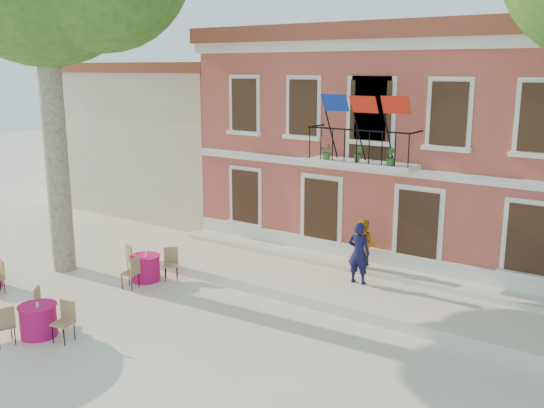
{
  "coord_description": "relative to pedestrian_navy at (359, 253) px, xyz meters",
  "views": [
    {
      "loc": [
        9.77,
        -10.1,
        6.22
      ],
      "look_at": [
        0.25,
        3.5,
        2.46
      ],
      "focal_mm": 40.0,
      "sensor_mm": 36.0,
      "label": 1
    }
  ],
  "objects": [
    {
      "name": "terrace",
      "position": [
        -0.51,
        -0.07,
        -1.03
      ],
      "size": [
        14.0,
        3.4,
        0.3
      ],
      "primitive_type": "cube",
      "color": "silver",
      "rests_on": "ground"
    },
    {
      "name": "cafe_table_3",
      "position": [
        -5.65,
        -2.7,
        -0.75
      ],
      "size": [
        1.84,
        1.78,
        0.95
      ],
      "color": "#D3136B",
      "rests_on": "ground"
    },
    {
      "name": "pedestrian_orange",
      "position": [
        -0.23,
        0.82,
        -0.07
      ],
      "size": [
        0.98,
        0.89,
        1.62
      ],
      "primitive_type": "imported",
      "rotation": [
        0.0,
        0.0,
        0.44
      ],
      "color": "orange",
      "rests_on": "terrace"
    },
    {
      "name": "ground",
      "position": [
        -2.51,
        -4.47,
        -1.18
      ],
      "size": [
        90.0,
        90.0,
        0.0
      ],
      "primitive_type": "plane",
      "color": "beige",
      "rests_on": "ground"
    },
    {
      "name": "main_building",
      "position": [
        -0.51,
        5.51,
        2.6
      ],
      "size": [
        13.5,
        9.59,
        7.5
      ],
      "color": "#AE563E",
      "rests_on": "ground"
    },
    {
      "name": "neighbor_west",
      "position": [
        -12.01,
        6.53,
        2.04
      ],
      "size": [
        9.4,
        9.4,
        6.4
      ],
      "color": "beige",
      "rests_on": "ground"
    },
    {
      "name": "cafe_table_1",
      "position": [
        -4.89,
        -6.84,
        -0.75
      ],
      "size": [
        1.77,
        1.84,
        0.95
      ],
      "color": "#D3136B",
      "rests_on": "ground"
    },
    {
      "name": "pedestrian_navy",
      "position": [
        0.0,
        0.0,
        0.0
      ],
      "size": [
        0.67,
        0.47,
        1.76
      ],
      "primitive_type": "imported",
      "rotation": [
        0.0,
        0.0,
        3.22
      ],
      "color": "#111138",
      "rests_on": "terrace"
    }
  ]
}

